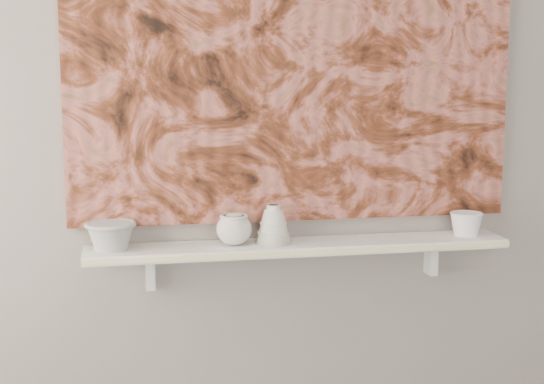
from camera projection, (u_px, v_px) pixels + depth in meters
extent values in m
plane|color=gray|center=(294.00, 113.00, 2.53)|extent=(3.60, 0.00, 3.60)
cube|color=white|center=(300.00, 247.00, 2.50)|extent=(1.40, 0.18, 0.03)
cube|color=#F6E7A4|center=(306.00, 253.00, 2.41)|extent=(1.40, 0.01, 0.02)
cube|color=white|center=(150.00, 271.00, 2.49)|extent=(0.03, 0.06, 0.12)
cube|color=white|center=(431.00, 258.00, 2.67)|extent=(0.03, 0.06, 0.12)
cube|color=brown|center=(296.00, 56.00, 2.49)|extent=(1.50, 0.02, 1.10)
cube|color=black|center=(423.00, 147.00, 2.61)|extent=(0.09, 0.00, 0.08)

